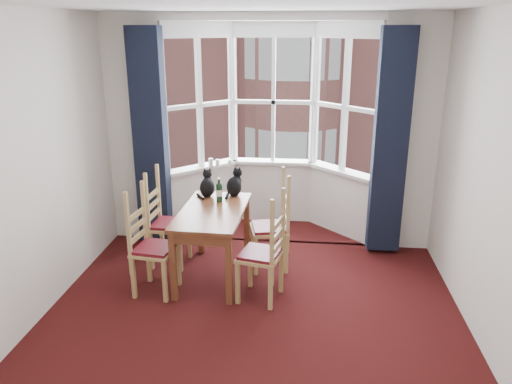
# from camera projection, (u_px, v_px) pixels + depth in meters

# --- Properties ---
(floor) EXTENTS (4.50, 4.50, 0.00)m
(floor) POSITION_uv_depth(u_px,v_px,m) (247.00, 344.00, 4.35)
(floor) COLOR black
(floor) RESTS_ON ground
(ceiling) EXTENTS (4.50, 4.50, 0.00)m
(ceiling) POSITION_uv_depth(u_px,v_px,m) (245.00, 1.00, 3.47)
(ceiling) COLOR white
(ceiling) RESTS_ON floor
(wall_left) EXTENTS (0.00, 4.50, 4.50)m
(wall_left) POSITION_uv_depth(u_px,v_px,m) (6.00, 184.00, 4.11)
(wall_left) COLOR silver
(wall_left) RESTS_ON floor
(wall_right) EXTENTS (0.00, 4.50, 4.50)m
(wall_right) POSITION_uv_depth(u_px,v_px,m) (512.00, 200.00, 3.72)
(wall_right) COLOR silver
(wall_right) RESTS_ON floor
(wall_back_pier_left) EXTENTS (0.70, 0.12, 2.80)m
(wall_back_pier_left) POSITION_uv_depth(u_px,v_px,m) (137.00, 131.00, 6.20)
(wall_back_pier_left) COLOR silver
(wall_back_pier_left) RESTS_ON floor
(wall_back_pier_right) EXTENTS (0.70, 0.12, 2.80)m
(wall_back_pier_right) POSITION_uv_depth(u_px,v_px,m) (408.00, 137.00, 5.88)
(wall_back_pier_right) COLOR silver
(wall_back_pier_right) RESTS_ON floor
(bay_window) EXTENTS (2.76, 0.94, 2.80)m
(bay_window) POSITION_uv_depth(u_px,v_px,m) (272.00, 126.00, 6.51)
(bay_window) COLOR white
(bay_window) RESTS_ON floor
(curtain_left) EXTENTS (0.38, 0.22, 2.60)m
(curtain_left) POSITION_uv_depth(u_px,v_px,m) (151.00, 138.00, 6.02)
(curtain_left) COLOR black
(curtain_left) RESTS_ON floor
(curtain_right) EXTENTS (0.38, 0.22, 2.60)m
(curtain_right) POSITION_uv_depth(u_px,v_px,m) (390.00, 144.00, 5.75)
(curtain_right) COLOR black
(curtain_right) RESTS_ON floor
(dining_table) EXTENTS (0.70, 1.26, 0.78)m
(dining_table) POSITION_uv_depth(u_px,v_px,m) (213.00, 220.00, 5.35)
(dining_table) COLOR brown
(dining_table) RESTS_ON floor
(chair_left_near) EXTENTS (0.45, 0.47, 0.92)m
(chair_left_near) POSITION_uv_depth(u_px,v_px,m) (147.00, 249.00, 5.10)
(chair_left_near) COLOR tan
(chair_left_near) RESTS_ON floor
(chair_left_far) EXTENTS (0.43, 0.45, 0.92)m
(chair_left_far) POSITION_uv_depth(u_px,v_px,m) (162.00, 225.00, 5.71)
(chair_left_far) COLOR tan
(chair_left_far) RESTS_ON floor
(chair_right_near) EXTENTS (0.49, 0.50, 0.92)m
(chair_right_near) POSITION_uv_depth(u_px,v_px,m) (269.00, 257.00, 4.92)
(chair_right_near) COLOR tan
(chair_right_near) RESTS_ON floor
(chair_right_far) EXTENTS (0.48, 0.50, 0.92)m
(chair_right_far) POSITION_uv_depth(u_px,v_px,m) (277.00, 228.00, 5.62)
(chair_right_far) COLOR tan
(chair_right_far) RESTS_ON floor
(cat_left) EXTENTS (0.20, 0.26, 0.33)m
(cat_left) POSITION_uv_depth(u_px,v_px,m) (207.00, 186.00, 5.71)
(cat_left) COLOR black
(cat_left) RESTS_ON dining_table
(cat_right) EXTENTS (0.25, 0.28, 0.33)m
(cat_right) POSITION_uv_depth(u_px,v_px,m) (235.00, 185.00, 5.74)
(cat_right) COLOR black
(cat_right) RESTS_ON dining_table
(wine_bottle) EXTENTS (0.07, 0.07, 0.27)m
(wine_bottle) POSITION_uv_depth(u_px,v_px,m) (219.00, 191.00, 5.54)
(wine_bottle) COLOR black
(wine_bottle) RESTS_ON dining_table
(candle_tall) EXTENTS (0.06, 0.06, 0.11)m
(candle_tall) POSITION_uv_depth(u_px,v_px,m) (211.00, 162.00, 6.60)
(candle_tall) COLOR white
(candle_tall) RESTS_ON bay_window
(candle_short) EXTENTS (0.06, 0.06, 0.09)m
(candle_short) POSITION_uv_depth(u_px,v_px,m) (218.00, 163.00, 6.62)
(candle_short) COLOR white
(candle_short) RESTS_ON bay_window
(candle_extra) EXTENTS (0.05, 0.05, 0.08)m
(candle_extra) POSITION_uv_depth(u_px,v_px,m) (230.00, 163.00, 6.62)
(candle_extra) COLOR white
(candle_extra) RESTS_ON bay_window
(street) EXTENTS (80.00, 80.00, 0.00)m
(street) POSITION_uv_depth(u_px,v_px,m) (300.00, 150.00, 36.69)
(street) COLOR #333335
(street) RESTS_ON ground
(tenement_building) EXTENTS (18.40, 7.80, 15.20)m
(tenement_building) POSITION_uv_depth(u_px,v_px,m) (296.00, 58.00, 17.08)
(tenement_building) COLOR #9C5950
(tenement_building) RESTS_ON street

